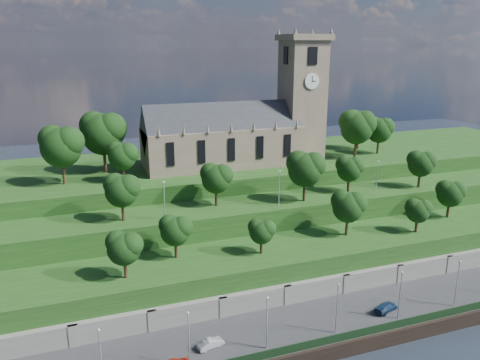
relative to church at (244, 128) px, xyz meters
name	(u,v)px	position (x,y,z in m)	size (l,w,h in m)	color
ground	(358,353)	(-0.79, -45.98, -22.52)	(320.00, 320.00, 0.00)	#1C242D
promenade	(334,322)	(-0.79, -39.98, -21.52)	(160.00, 12.00, 2.00)	#2D2D30
quay_wall	(358,346)	(-0.79, -46.03, -21.42)	(160.00, 0.50, 2.20)	black
fence	(356,334)	(-0.79, -45.38, -19.92)	(160.00, 0.10, 1.20)	#163217
retaining_wall	(315,293)	(-0.79, -34.01, -20.02)	(160.00, 2.10, 5.00)	slate
embankment_lower	(298,267)	(-0.79, -27.98, -18.52)	(160.00, 12.00, 8.00)	#1C4316
embankment_upper	(271,232)	(-0.79, -16.98, -16.52)	(160.00, 10.00, 12.00)	#1C4316
hilltop	(234,191)	(-0.79, 4.02, -15.02)	(160.00, 32.00, 15.00)	#1C4316
church	(244,128)	(0.00, 0.00, 0.00)	(38.60, 12.35, 27.60)	#705F4F
trees_lower	(312,215)	(1.64, -27.68, -9.81)	(64.78, 8.69, 7.82)	#312113
trees_upper	(286,172)	(1.42, -17.97, -5.06)	(62.64, 8.62, 9.20)	#312113
trees_hilltop	(225,132)	(-4.58, -1.06, -0.44)	(74.86, 15.65, 11.98)	#312113
lamp_posts_promenade	(337,304)	(-2.79, -43.48, -16.24)	(60.36, 0.36, 7.37)	#B2B2B7
lamp_posts_upper	(279,185)	(-0.79, -19.98, -6.68)	(40.36, 0.36, 6.52)	#B2B2B7
car_middle	(211,343)	(-19.43, -40.89, -19.93)	(1.25, 3.57, 1.18)	#98989C
car_right	(386,307)	(6.86, -41.23, -19.92)	(1.69, 4.17, 1.21)	navy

